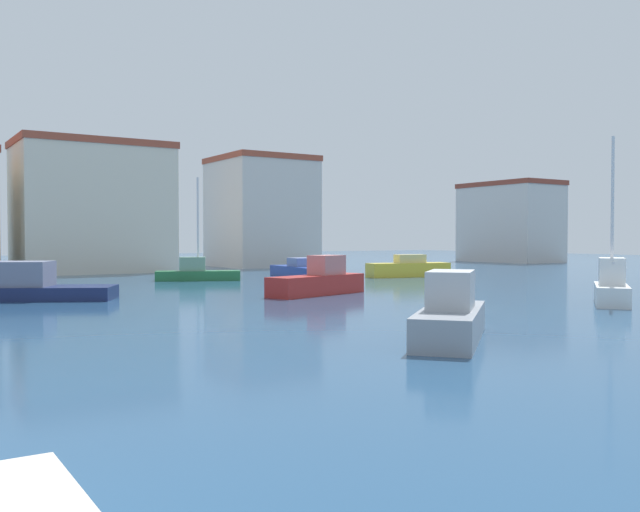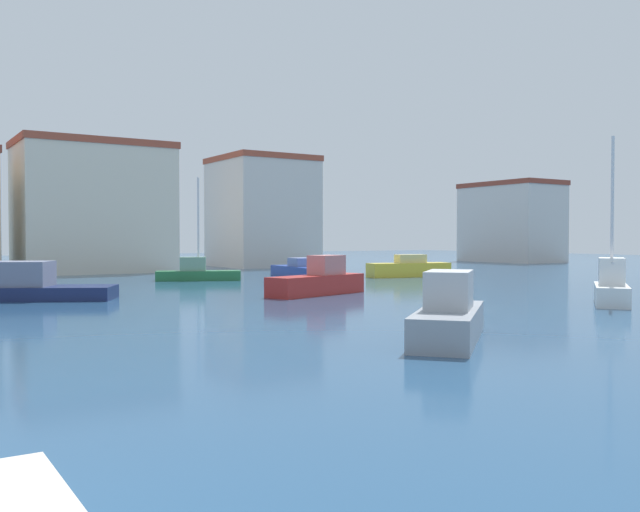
{
  "view_description": "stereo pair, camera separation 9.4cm",
  "coord_description": "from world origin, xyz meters",
  "px_view_note": "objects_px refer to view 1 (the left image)",
  "views": [
    {
      "loc": [
        1.05,
        -6.61,
        2.62
      ],
      "look_at": [
        19.24,
        21.66,
        1.7
      ],
      "focal_mm": 38.5,
      "sensor_mm": 36.0,
      "label": 1
    },
    {
      "loc": [
        1.13,
        -6.66,
        2.62
      ],
      "look_at": [
        19.24,
        21.66,
        1.7
      ],
      "focal_mm": 38.5,
      "sensor_mm": 36.0,
      "label": 2
    }
  ],
  "objects_px": {
    "sailboat_white_mid_harbor": "(612,287)",
    "motorboat_navy_near_pier": "(31,286)",
    "motorboat_red_inner_mooring": "(319,281)",
    "sailboat_green_outer_mooring": "(197,272)",
    "motorboat_yellow_center_channel": "(408,269)",
    "motorboat_blue_behind_lamppost": "(303,270)",
    "motorboat_grey_distant_east": "(451,316)"
  },
  "relations": [
    {
      "from": "sailboat_green_outer_mooring",
      "to": "motorboat_red_inner_mooring",
      "type": "height_order",
      "value": "sailboat_green_outer_mooring"
    },
    {
      "from": "sailboat_green_outer_mooring",
      "to": "motorboat_blue_behind_lamppost",
      "type": "height_order",
      "value": "sailboat_green_outer_mooring"
    },
    {
      "from": "sailboat_white_mid_harbor",
      "to": "motorboat_blue_behind_lamppost",
      "type": "bearing_deg",
      "value": 91.61
    },
    {
      "from": "motorboat_grey_distant_east",
      "to": "motorboat_blue_behind_lamppost",
      "type": "bearing_deg",
      "value": 66.37
    },
    {
      "from": "motorboat_navy_near_pier",
      "to": "motorboat_red_inner_mooring",
      "type": "bearing_deg",
      "value": -20.61
    },
    {
      "from": "motorboat_red_inner_mooring",
      "to": "motorboat_yellow_center_channel",
      "type": "bearing_deg",
      "value": 34.33
    },
    {
      "from": "motorboat_navy_near_pier",
      "to": "sailboat_green_outer_mooring",
      "type": "bearing_deg",
      "value": 37.2
    },
    {
      "from": "sailboat_white_mid_harbor",
      "to": "motorboat_yellow_center_channel",
      "type": "relative_size",
      "value": 1.14
    },
    {
      "from": "motorboat_blue_behind_lamppost",
      "to": "sailboat_green_outer_mooring",
      "type": "bearing_deg",
      "value": 178.23
    },
    {
      "from": "motorboat_red_inner_mooring",
      "to": "sailboat_white_mid_harbor",
      "type": "bearing_deg",
      "value": -53.87
    },
    {
      "from": "sailboat_white_mid_harbor",
      "to": "motorboat_red_inner_mooring",
      "type": "distance_m",
      "value": 12.3
    },
    {
      "from": "motorboat_grey_distant_east",
      "to": "motorboat_blue_behind_lamppost",
      "type": "relative_size",
      "value": 0.7
    },
    {
      "from": "motorboat_yellow_center_channel",
      "to": "motorboat_navy_near_pier",
      "type": "height_order",
      "value": "motorboat_navy_near_pier"
    },
    {
      "from": "motorboat_grey_distant_east",
      "to": "motorboat_navy_near_pier",
      "type": "height_order",
      "value": "motorboat_grey_distant_east"
    },
    {
      "from": "motorboat_grey_distant_east",
      "to": "motorboat_blue_behind_lamppost",
      "type": "distance_m",
      "value": 28.17
    },
    {
      "from": "motorboat_red_inner_mooring",
      "to": "motorboat_blue_behind_lamppost",
      "type": "relative_size",
      "value": 0.83
    },
    {
      "from": "sailboat_white_mid_harbor",
      "to": "motorboat_navy_near_pier",
      "type": "xyz_separation_m",
      "value": [
        -18.78,
        14.27,
        -0.11
      ]
    },
    {
      "from": "sailboat_white_mid_harbor",
      "to": "motorboat_red_inner_mooring",
      "type": "relative_size",
      "value": 1.17
    },
    {
      "from": "sailboat_green_outer_mooring",
      "to": "motorboat_yellow_center_channel",
      "type": "xyz_separation_m",
      "value": [
        13.25,
        -3.98,
        0.04
      ]
    },
    {
      "from": "sailboat_green_outer_mooring",
      "to": "motorboat_navy_near_pier",
      "type": "distance_m",
      "value": 13.57
    },
    {
      "from": "motorboat_blue_behind_lamppost",
      "to": "motorboat_grey_distant_east",
      "type": "bearing_deg",
      "value": -113.63
    },
    {
      "from": "sailboat_green_outer_mooring",
      "to": "motorboat_navy_near_pier",
      "type": "relative_size",
      "value": 0.93
    },
    {
      "from": "motorboat_red_inner_mooring",
      "to": "motorboat_navy_near_pier",
      "type": "relative_size",
      "value": 0.84
    },
    {
      "from": "motorboat_yellow_center_channel",
      "to": "motorboat_navy_near_pier",
      "type": "distance_m",
      "value": 24.42
    },
    {
      "from": "motorboat_navy_near_pier",
      "to": "motorboat_blue_behind_lamppost",
      "type": "distance_m",
      "value": 19.82
    },
    {
      "from": "sailboat_white_mid_harbor",
      "to": "motorboat_blue_behind_lamppost",
      "type": "relative_size",
      "value": 0.98
    },
    {
      "from": "sailboat_white_mid_harbor",
      "to": "motorboat_navy_near_pier",
      "type": "distance_m",
      "value": 23.58
    },
    {
      "from": "sailboat_green_outer_mooring",
      "to": "motorboat_blue_behind_lamppost",
      "type": "relative_size",
      "value": 0.93
    },
    {
      "from": "sailboat_green_outer_mooring",
      "to": "motorboat_red_inner_mooring",
      "type": "bearing_deg",
      "value": -86.73
    },
    {
      "from": "motorboat_red_inner_mooring",
      "to": "motorboat_grey_distant_east",
      "type": "height_order",
      "value": "motorboat_red_inner_mooring"
    },
    {
      "from": "motorboat_blue_behind_lamppost",
      "to": "motorboat_red_inner_mooring",
      "type": "bearing_deg",
      "value": -118.29
    },
    {
      "from": "motorboat_grey_distant_east",
      "to": "sailboat_green_outer_mooring",
      "type": "bearing_deg",
      "value": 81.37
    }
  ]
}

